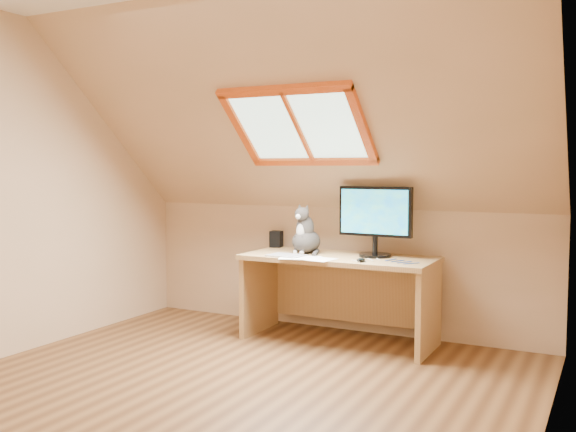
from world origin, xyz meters
The scene contains 10 objects.
ground centered at (0.00, 0.00, 0.00)m, with size 3.50×3.50×0.00m, color brown.
room_shell centered at (0.00, -0.09, 1.43)m, with size 3.52×3.52×2.41m.
desk centered at (0.17, 1.44, 0.45)m, with size 1.45×0.63×0.66m.
monitor centered at (0.43, 1.46, 0.96)m, with size 0.57×0.24×0.53m.
cat centered at (-0.12, 1.40, 0.80)m, with size 0.26×0.29×0.39m.
desk_speaker centered at (-0.50, 1.63, 0.73)m, with size 0.09×0.09×0.14m, color black.
graphics_tablet centered at (-0.17, 1.17, 0.67)m, with size 0.27×0.19×0.01m, color #B2B2B7.
mouse centered at (0.43, 1.16, 0.68)m, with size 0.05×0.09×0.03m, color black.
papers centered at (0.06, 1.12, 0.66)m, with size 0.35×0.30×0.01m.
cables centered at (0.60, 1.26, 0.66)m, with size 0.51×0.26×0.01m.
Camera 1 is at (2.03, -3.08, 1.33)m, focal length 40.00 mm.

